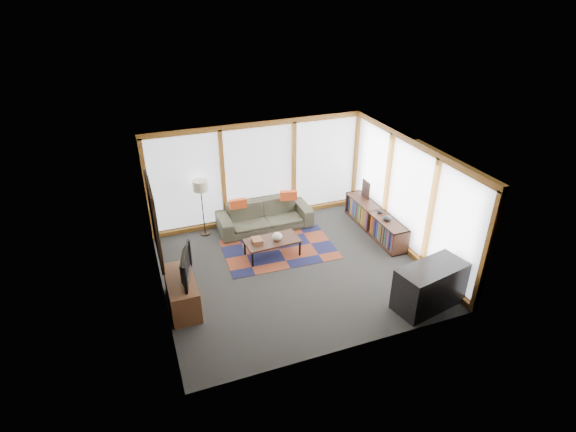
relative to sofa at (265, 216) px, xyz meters
name	(u,v)px	position (x,y,z in m)	size (l,w,h in m)	color
ground	(294,269)	(0.04, -1.95, -0.34)	(5.50, 5.50, 0.00)	#292927
room_envelope	(307,191)	(0.54, -1.39, 1.20)	(5.52, 5.02, 2.62)	#453A33
rug	(279,249)	(-0.01, -1.10, -0.33)	(2.53, 1.62, 0.01)	brown
sofa	(265,216)	(0.00, 0.00, 0.00)	(2.31, 0.90, 0.67)	#3B3B2B
pillow_left	(238,204)	(-0.66, -0.01, 0.45)	(0.41, 0.12, 0.22)	#D94A1B
pillow_right	(288,195)	(0.63, -0.01, 0.45)	(0.42, 0.13, 0.23)	#D94A1B
floor_lamp	(203,208)	(-1.48, 0.21, 0.38)	(0.36, 0.36, 1.43)	black
coffee_table	(272,248)	(-0.23, -1.27, -0.14)	(1.20, 0.60, 0.40)	black
book_stack	(257,241)	(-0.58, -1.25, 0.11)	(0.22, 0.27, 0.09)	brown
vase	(277,237)	(-0.13, -1.31, 0.16)	(0.22, 0.22, 0.19)	silver
bookshelf	(375,221)	(2.47, -1.13, -0.04)	(0.43, 2.35, 0.59)	black
bowl_a	(387,218)	(2.46, -1.66, 0.30)	(0.20, 0.20, 0.10)	black
bowl_b	(380,212)	(2.49, -1.29, 0.29)	(0.15, 0.15, 0.07)	black
shelf_picture	(366,189)	(2.58, -0.41, 0.47)	(0.04, 0.34, 0.45)	black
tv_console	(182,292)	(-2.40, -2.34, -0.02)	(0.52, 1.25, 0.63)	brown
television	(182,266)	(-2.33, -2.34, 0.57)	(0.98, 0.13, 0.56)	black
bar_counter	(430,286)	(2.00, -3.95, 0.10)	(1.38, 0.64, 0.87)	black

